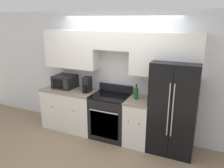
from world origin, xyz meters
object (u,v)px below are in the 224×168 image
microwave (65,81)px  bottle (136,93)px  oven_range (110,116)px  refrigerator (174,107)px

microwave → bottle: bottle is taller
microwave → bottle: size_ratio=1.57×
oven_range → microwave: (-1.18, 0.08, 0.60)m
refrigerator → microwave: (-2.45, 0.02, 0.20)m
refrigerator → bottle: 0.75m
refrigerator → microwave: 2.46m
refrigerator → oven_range: bearing=-177.6°
oven_range → microwave: bearing=176.3°
refrigerator → bottle: refrigerator is taller
oven_range → refrigerator: size_ratio=0.63×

